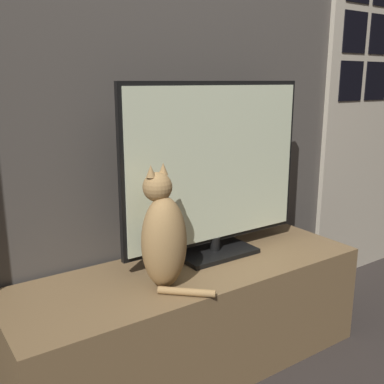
{
  "coord_description": "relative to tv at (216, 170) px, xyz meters",
  "views": [
    {
      "loc": [
        -0.98,
        -0.52,
        1.22
      ],
      "look_at": [
        -0.0,
        0.92,
        0.79
      ],
      "focal_mm": 42.0,
      "sensor_mm": 36.0,
      "label": 1
    }
  ],
  "objects": [
    {
      "name": "cat",
      "position": [
        -0.36,
        -0.15,
        -0.19
      ],
      "size": [
        0.22,
        0.29,
        0.47
      ],
      "rotation": [
        0.0,
        0.0,
        0.21
      ],
      "color": "#997547",
      "rests_on": "tv_stand"
    },
    {
      "name": "door",
      "position": [
        1.35,
        0.19,
        0.2
      ],
      "size": [
        0.84,
        0.04,
        2.05
      ],
      "color": "#B2A893",
      "rests_on": "ground_plane"
    },
    {
      "name": "tv_stand",
      "position": [
        -0.18,
        -0.07,
        -0.61
      ],
      "size": [
        1.53,
        0.51,
        0.46
      ],
      "color": "brown",
      "rests_on": "ground_plane"
    },
    {
      "name": "wall_back",
      "position": [
        -0.18,
        0.23,
        0.46
      ],
      "size": [
        4.8,
        0.05,
        2.6
      ],
      "color": "#47423D",
      "rests_on": "ground_plane"
    },
    {
      "name": "tv",
      "position": [
        0.0,
        0.0,
        0.0
      ],
      "size": [
        0.91,
        0.21,
        0.76
      ],
      "color": "black",
      "rests_on": "tv_stand"
    }
  ]
}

